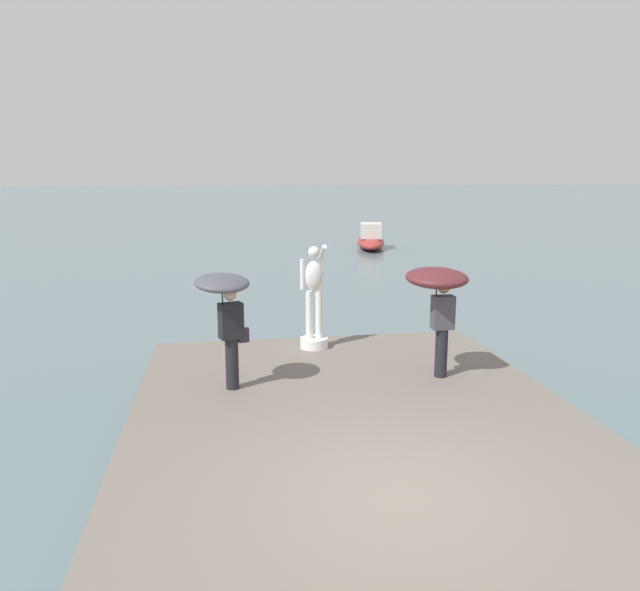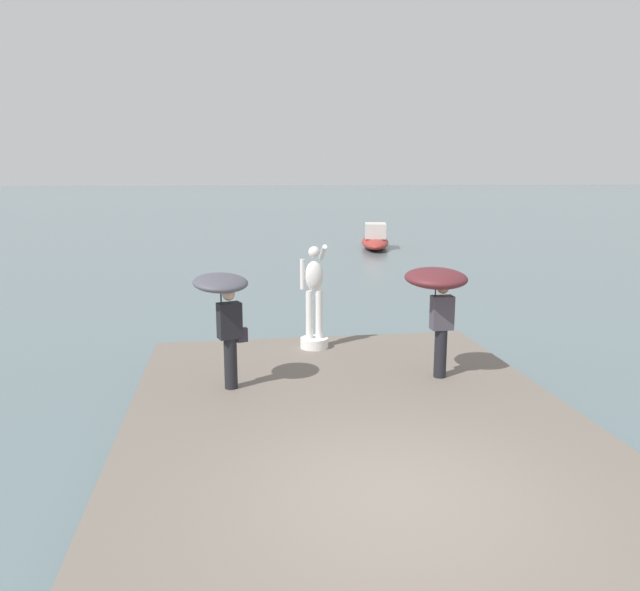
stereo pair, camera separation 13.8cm
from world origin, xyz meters
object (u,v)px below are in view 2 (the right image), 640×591
onlooker_right (437,289)px  boat_near (375,239)px  onlooker_left (224,302)px  statue_white_figure (314,306)px

onlooker_right → boat_near: onlooker_right is taller
onlooker_left → onlooker_right: size_ratio=1.00×
statue_white_figure → onlooker_right: size_ratio=1.09×
onlooker_left → onlooker_right: (3.68, 0.07, 0.11)m
statue_white_figure → boat_near: (6.25, 20.43, -0.83)m
statue_white_figure → onlooker_left: size_ratio=1.09×
onlooker_left → boat_near: bearing=70.4°
onlooker_right → statue_white_figure: bearing=130.7°
statue_white_figure → boat_near: bearing=73.0°
statue_white_figure → onlooker_right: 2.95m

